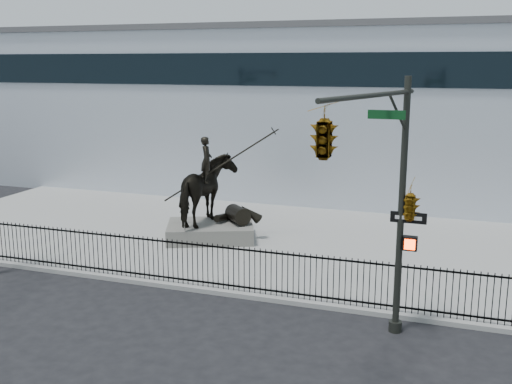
% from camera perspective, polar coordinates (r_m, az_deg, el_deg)
% --- Properties ---
extents(ground, '(120.00, 120.00, 0.00)m').
position_cam_1_polar(ground, '(19.23, -8.53, -10.31)').
color(ground, black).
rests_on(ground, ground).
extents(plaza, '(30.00, 12.00, 0.15)m').
position_cam_1_polar(plaza, '(25.25, -1.20, -4.47)').
color(plaza, gray).
rests_on(plaza, ground).
extents(building, '(44.00, 14.00, 9.00)m').
position_cam_1_polar(building, '(36.77, 5.85, 7.75)').
color(building, silver).
rests_on(building, ground).
extents(picket_fence, '(22.10, 0.10, 1.50)m').
position_cam_1_polar(picket_fence, '(19.96, -6.96, -6.64)').
color(picket_fence, black).
rests_on(picket_fence, plaza).
extents(statue_plinth, '(4.15, 3.55, 0.66)m').
position_cam_1_polar(statue_plinth, '(24.95, -4.37, -3.75)').
color(statue_plinth, '#605E57').
rests_on(statue_plinth, plaza).
extents(equestrian_statue, '(4.17, 3.46, 3.80)m').
position_cam_1_polar(equestrian_statue, '(24.53, -4.28, 0.08)').
color(equestrian_statue, black).
rests_on(equestrian_statue, statue_plinth).
extents(traffic_signal_right, '(2.17, 6.86, 7.00)m').
position_cam_1_polar(traffic_signal_right, '(14.04, 10.89, 1.85)').
color(traffic_signal_right, '#242721').
rests_on(traffic_signal_right, ground).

